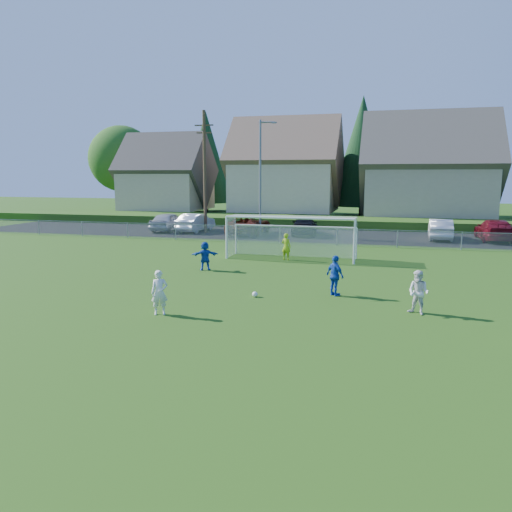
% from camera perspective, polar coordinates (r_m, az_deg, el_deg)
% --- Properties ---
extents(ground, '(160.00, 160.00, 0.00)m').
position_cam_1_polar(ground, '(14.26, -8.52, -10.63)').
color(ground, '#193D0C').
rests_on(ground, ground).
extents(asphalt_lot, '(60.00, 60.00, 0.00)m').
position_cam_1_polar(asphalt_lot, '(40.42, 7.20, 2.37)').
color(asphalt_lot, black).
rests_on(asphalt_lot, ground).
extents(grass_embankment, '(70.00, 6.00, 0.80)m').
position_cam_1_polar(grass_embankment, '(47.78, 8.45, 3.88)').
color(grass_embankment, '#1E420F').
rests_on(grass_embankment, ground).
extents(soccer_ball, '(0.22, 0.22, 0.22)m').
position_cam_1_polar(soccer_ball, '(19.96, -0.12, -4.39)').
color(soccer_ball, white).
rests_on(soccer_ball, ground).
extents(player_white_a, '(0.68, 0.58, 1.56)m').
position_cam_1_polar(player_white_a, '(17.68, -10.97, -4.13)').
color(player_white_a, silver).
rests_on(player_white_a, ground).
extents(player_white_b, '(0.95, 0.89, 1.55)m').
position_cam_1_polar(player_white_b, '(18.28, 18.07, -3.99)').
color(player_white_b, silver).
rests_on(player_white_b, ground).
extents(player_blue_a, '(0.97, 0.95, 1.64)m').
position_cam_1_polar(player_blue_a, '(20.29, 9.03, -2.23)').
color(player_blue_a, '#1240AB').
rests_on(player_blue_a, ground).
extents(player_blue_b, '(1.43, 0.94, 1.48)m').
position_cam_1_polar(player_blue_b, '(25.57, -5.85, 0.03)').
color(player_blue_b, '#1240AB').
rests_on(player_blue_b, ground).
extents(goalkeeper, '(0.64, 0.50, 1.54)m').
position_cam_1_polar(goalkeeper, '(28.51, 3.47, 1.08)').
color(goalkeeper, '#ACD719').
rests_on(goalkeeper, ground).
extents(car_a, '(1.98, 4.76, 1.61)m').
position_cam_1_polar(car_a, '(43.83, -9.97, 3.89)').
color(car_a, '#A8AAB0').
rests_on(car_a, ground).
extents(car_b, '(1.95, 4.79, 1.55)m').
position_cam_1_polar(car_b, '(43.03, -6.91, 3.82)').
color(car_b, white).
rests_on(car_b, ground).
extents(car_c, '(2.68, 5.58, 1.53)m').
position_cam_1_polar(car_c, '(40.62, -0.85, 3.55)').
color(car_c, '#59190A').
rests_on(car_c, ground).
extents(car_d, '(2.55, 5.07, 1.41)m').
position_cam_1_polar(car_d, '(40.63, 5.56, 3.43)').
color(car_d, black).
rests_on(car_d, ground).
extents(car_f, '(1.82, 4.74, 1.54)m').
position_cam_1_polar(car_f, '(40.05, 20.31, 2.90)').
color(car_f, silver).
rests_on(car_f, ground).
extents(car_g, '(2.21, 5.42, 1.57)m').
position_cam_1_polar(car_g, '(40.73, 25.61, 2.68)').
color(car_g, maroon).
rests_on(car_g, ground).
extents(soccer_goal, '(7.42, 1.90, 2.50)m').
position_cam_1_polar(soccer_goal, '(29.01, 4.14, 2.93)').
color(soccer_goal, white).
rests_on(soccer_goal, ground).
extents(chainlink_fence, '(52.06, 0.06, 1.20)m').
position_cam_1_polar(chainlink_fence, '(34.94, 5.97, 2.33)').
color(chainlink_fence, gray).
rests_on(chainlink_fence, ground).
extents(streetlight, '(1.38, 0.18, 9.00)m').
position_cam_1_polar(streetlight, '(39.52, 0.56, 9.31)').
color(streetlight, slate).
rests_on(streetlight, ground).
extents(utility_pole, '(1.60, 0.26, 10.00)m').
position_cam_1_polar(utility_pole, '(42.01, -5.88, 9.68)').
color(utility_pole, '#473321').
rests_on(utility_pole, ground).
extents(houses_row, '(53.90, 11.45, 13.27)m').
position_cam_1_polar(houses_row, '(54.89, 11.65, 11.72)').
color(houses_row, tan).
rests_on(houses_row, ground).
extents(tree_row, '(65.98, 12.36, 13.80)m').
position_cam_1_polar(tree_row, '(61.19, 11.12, 11.07)').
color(tree_row, '#382616').
rests_on(tree_row, ground).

